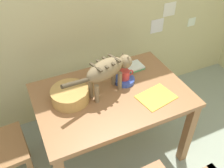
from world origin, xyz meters
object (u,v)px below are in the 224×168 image
at_px(book_stack, 134,66).
at_px(saucer_bowl, 124,80).
at_px(coffee_mug, 125,75).
at_px(magazine, 156,97).
at_px(cat, 108,70).
at_px(wicker_basket, 70,95).
at_px(dining_table, 112,102).

bearing_deg(book_stack, saucer_bowl, -140.26).
height_order(coffee_mug, magazine, coffee_mug).
xyz_separation_m(magazine, book_stack, (0.03, 0.43, 0.01)).
distance_m(cat, saucer_bowl, 0.27).
bearing_deg(cat, book_stack, 102.60).
distance_m(cat, coffee_mug, 0.24).
xyz_separation_m(saucer_bowl, magazine, (0.14, -0.28, -0.01)).
relative_size(coffee_mug, wicker_basket, 0.43).
height_order(dining_table, coffee_mug, coffee_mug).
xyz_separation_m(coffee_mug, book_stack, (0.17, 0.14, -0.06)).
height_order(saucer_bowl, book_stack, saucer_bowl).
relative_size(dining_table, saucer_bowl, 7.02).
bearing_deg(cat, dining_table, 5.54).
xyz_separation_m(magazine, wicker_basket, (-0.63, 0.26, 0.05)).
bearing_deg(cat, coffee_mug, 89.70).
xyz_separation_m(saucer_bowl, coffee_mug, (0.00, 0.00, 0.06)).
bearing_deg(saucer_bowl, dining_table, -149.66).
bearing_deg(wicker_basket, cat, -4.71).
distance_m(dining_table, magazine, 0.37).
bearing_deg(magazine, dining_table, 137.01).
distance_m(cat, book_stack, 0.45).
bearing_deg(dining_table, coffee_mug, 29.81).
distance_m(magazine, book_stack, 0.43).
distance_m(magazine, wicker_basket, 0.68).
distance_m(coffee_mug, magazine, 0.32).
relative_size(saucer_bowl, book_stack, 1.05).
distance_m(cat, wicker_basket, 0.35).
bearing_deg(wicker_basket, saucer_bowl, 3.25).
bearing_deg(book_stack, dining_table, -144.51).
bearing_deg(dining_table, saucer_bowl, 30.34).
distance_m(saucer_bowl, coffee_mug, 0.06).
bearing_deg(wicker_basket, dining_table, -11.36).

